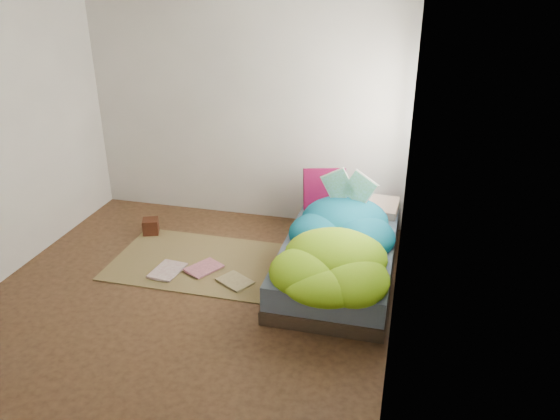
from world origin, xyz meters
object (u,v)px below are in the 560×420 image
Objects in this scene: bed at (339,255)px; open_book at (349,177)px; pillow_magenta at (324,189)px; wooden_box at (151,226)px; floor_book_b at (196,264)px; floor_book_a at (156,268)px.

bed is 4.52× the size of open_book.
wooden_box is at bearing 175.56° from pillow_magenta.
open_book reaches higher than wooden_box.
wooden_box is 0.50× the size of floor_book_b.
pillow_magenta is 1.90m from wooden_box.
bed is 4.70× the size of pillow_magenta.
floor_book_b is at bearing -169.51° from bed.
pillow_magenta is 0.48m from open_book.
bed is at bearing 19.95° from floor_book_a.
pillow_magenta reaches higher than floor_book_b.
floor_book_b is (0.73, -0.53, -0.06)m from wooden_box.
floor_book_a is (0.39, -0.70, -0.07)m from wooden_box.
bed reaches higher than floor_book_a.
open_book is at bearing 2.35° from wooden_box.
open_book is 2.20m from wooden_box.
floor_book_b is (-1.34, -0.25, -0.14)m from bed.
floor_book_a is (-1.69, -0.78, -0.79)m from open_book.
wooden_box is (-2.08, -0.09, -0.72)m from open_book.
floor_book_a is at bearing -166.10° from bed.
pillow_magenta is 1.50m from floor_book_b.
bed reaches higher than floor_book_b.
open_book is 1.68m from floor_book_b.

